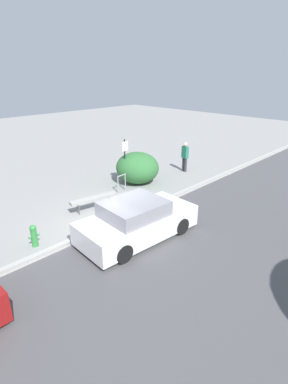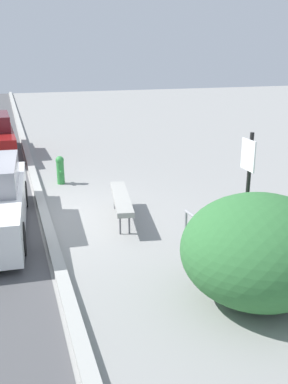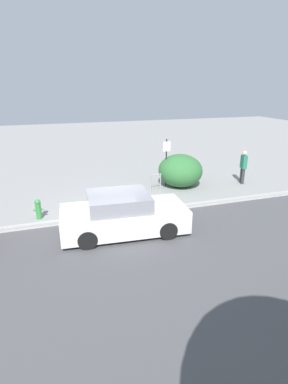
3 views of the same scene
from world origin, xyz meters
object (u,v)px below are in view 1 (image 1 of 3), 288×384
Objects in this scene: bench at (94,198)px; fire_hydrant at (34,235)px; parked_car_near at (137,221)px; pedestrian at (185,156)px; bike_rack at (122,181)px; sign_post at (125,158)px.

bench is 2.71× the size of fire_hydrant.
parked_car_near is at bearing -86.86° from bench.
pedestrian reaches higher than parked_car_near.
parked_car_near is at bearing -124.58° from bike_rack.
bench is at bearing 15.95° from fire_hydrant.
sign_post is (2.83, 1.22, 0.89)m from bench.
bike_rack is 1.08× the size of fire_hydrant.
sign_post is 3.92m from pedestrian.
fire_hydrant is 3.37m from parked_car_near.
bench is 2.87m from parked_car_near.
sign_post is 3.01× the size of fire_hydrant.
bike_rack reaches higher than fire_hydrant.
sign_post reaches higher than parked_car_near.
fire_hydrant is at bearing 108.79° from pedestrian.
pedestrian reaches higher than bench.
fire_hydrant is at bearing -154.23° from bench.
parked_car_near reaches higher than bench.
parked_car_near is at bearing 126.36° from pedestrian.
sign_post reaches higher than bench.
pedestrian is at bearing 13.81° from bench.
sign_post is 6.31m from fire_hydrant.
fire_hydrant is at bearing -160.41° from sign_post.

